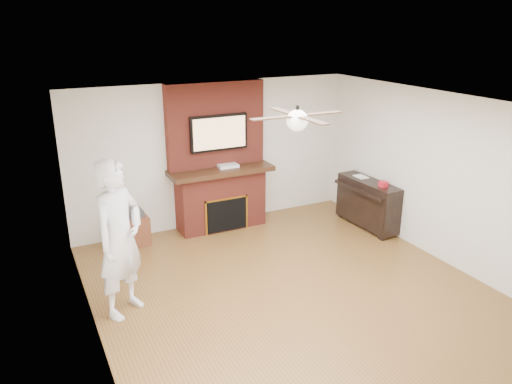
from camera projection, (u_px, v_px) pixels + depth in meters
name	position (u px, v px, depth m)	size (l,w,h in m)	color
room_shell	(295.00, 205.00, 6.28)	(5.36, 5.86, 2.86)	brown
fireplace	(219.00, 172.00, 8.52)	(1.78, 0.64, 2.50)	maroon
tv	(219.00, 133.00, 8.26)	(1.00, 0.08, 0.60)	black
ceiling_fan	(297.00, 120.00, 5.93)	(1.21, 1.21, 0.31)	black
person	(120.00, 239.00, 5.94)	(0.72, 0.48, 1.97)	silver
side_table	(131.00, 228.00, 8.05)	(0.53, 0.53, 0.58)	#552818
piano	(368.00, 202.00, 8.66)	(0.53, 1.30, 0.93)	black
cable_box	(228.00, 166.00, 8.46)	(0.34, 0.20, 0.05)	silver
candle_green	(226.00, 226.00, 8.70)	(0.07, 0.07, 0.08)	#3A752E
candle_cream	(228.00, 225.00, 8.72)	(0.08, 0.08, 0.11)	beige
candle_blue	(236.00, 224.00, 8.78)	(0.06, 0.06, 0.09)	#2E528C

